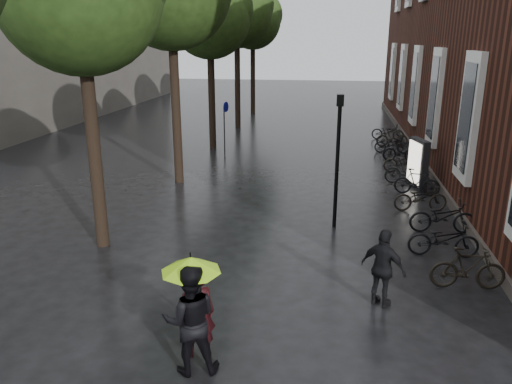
% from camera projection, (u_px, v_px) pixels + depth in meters
% --- Properties ---
extents(street_trees, '(4.33, 34.03, 8.91)m').
position_uv_depth(street_trees, '(192.00, 5.00, 19.45)').
color(street_trees, black).
rests_on(street_trees, ground).
extents(person_burgundy, '(0.68, 0.57, 1.60)m').
position_uv_depth(person_burgundy, '(197.00, 313.00, 8.22)').
color(person_burgundy, black).
rests_on(person_burgundy, ground).
extents(person_black, '(1.05, 0.91, 1.83)m').
position_uv_depth(person_black, '(190.00, 320.00, 7.82)').
color(person_black, black).
rests_on(person_black, ground).
extents(lime_umbrella, '(0.98, 0.98, 1.45)m').
position_uv_depth(lime_umbrella, '(191.00, 264.00, 7.85)').
color(lime_umbrella, black).
rests_on(lime_umbrella, ground).
extents(pedestrian_walking, '(1.01, 0.84, 1.62)m').
position_uv_depth(pedestrian_walking, '(383.00, 268.00, 9.81)').
color(pedestrian_walking, black).
rests_on(pedestrian_walking, ground).
extents(parked_bicycles, '(2.07, 17.10, 0.98)m').
position_uv_depth(parked_bicycles, '(411.00, 173.00, 18.10)').
color(parked_bicycles, black).
rests_on(parked_bicycles, ground).
extents(ad_lightbox, '(0.27, 1.17, 1.77)m').
position_uv_depth(ad_lightbox, '(418.00, 164.00, 17.59)').
color(ad_lightbox, black).
rests_on(ad_lightbox, ground).
extents(lamp_post, '(0.19, 0.19, 3.72)m').
position_uv_depth(lamp_post, '(338.00, 149.00, 13.52)').
color(lamp_post, black).
rests_on(lamp_post, ground).
extents(cycle_sign, '(0.13, 0.45, 2.47)m').
position_uv_depth(cycle_sign, '(225.00, 121.00, 21.91)').
color(cycle_sign, '#262628').
rests_on(cycle_sign, ground).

